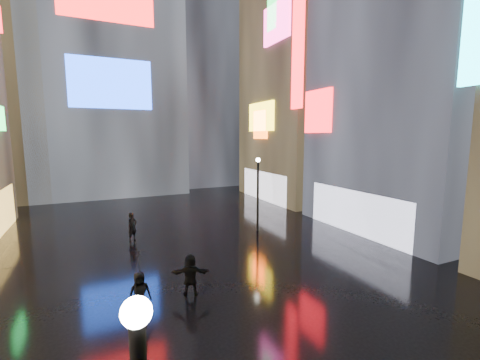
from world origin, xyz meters
TOP-DOWN VIEW (x-y plane):
  - ground at (0.00, 20.00)m, footprint 140.00×140.00m
  - building_right_mid at (15.98, 17.01)m, footprint 10.28×13.70m
  - building_right_far at (15.98, 30.00)m, footprint 10.28×12.00m
  - tower_main at (-3.00, 43.97)m, footprint 16.00×14.20m
  - tower_flank_right at (9.00, 46.00)m, footprint 12.00×12.00m
  - lamp_far at (5.26, 20.39)m, footprint 0.30×0.30m
  - pedestrian_4 at (-3.84, 12.66)m, footprint 0.86×0.60m
  - pedestrian_5 at (-1.68, 13.36)m, footprint 1.72×1.06m
  - pedestrian_6 at (-3.08, 21.77)m, footprint 0.81×0.75m
  - umbrella_2 at (-3.84, 12.66)m, footprint 1.33×1.32m

SIDE VIEW (x-z plane):
  - ground at x=0.00m, z-range 0.00..0.00m
  - pedestrian_4 at x=-3.84m, z-range 0.00..1.67m
  - pedestrian_5 at x=-1.68m, z-range 0.00..1.77m
  - pedestrian_6 at x=-3.08m, z-range 0.00..1.86m
  - umbrella_2 at x=-3.84m, z-range 1.67..2.53m
  - lamp_far at x=5.26m, z-range 0.34..5.54m
  - building_right_far at x=15.98m, z-range -0.02..27.98m
  - building_right_mid at x=15.98m, z-range -0.01..29.99m
  - tower_flank_right at x=9.00m, z-range 0.00..34.00m
  - tower_main at x=-3.00m, z-range 0.01..42.01m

